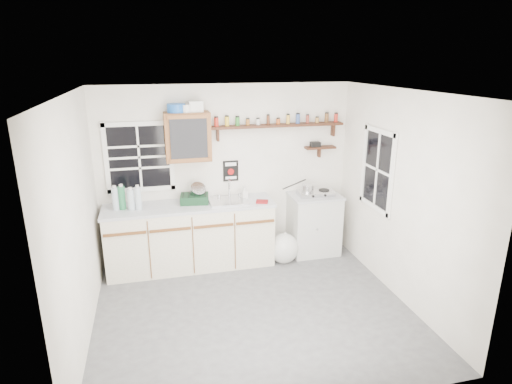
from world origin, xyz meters
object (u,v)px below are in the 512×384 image
right_cabinet (314,224)px  hotplate (316,193)px  upper_cabinet (188,137)px  dish_rack (196,196)px  spice_shelf (277,124)px  main_cabinet (191,236)px

right_cabinet → hotplate: (0.00, -0.02, 0.49)m
hotplate → upper_cabinet: bearing=176.4°
right_cabinet → hotplate: 0.49m
right_cabinet → dish_rack: size_ratio=2.19×
upper_cabinet → spice_shelf: 1.27m
spice_shelf → hotplate: spice_shelf is taller
upper_cabinet → spice_shelf: upper_cabinet is taller
main_cabinet → dish_rack: 0.56m
spice_shelf → upper_cabinet: bearing=-176.9°
upper_cabinet → dish_rack: (0.06, -0.08, -0.81)m
right_cabinet → main_cabinet: bearing=-179.2°
main_cabinet → spice_shelf: 1.98m
main_cabinet → spice_shelf: (1.30, 0.21, 1.47)m
spice_shelf → dish_rack: spice_shelf is taller
right_cabinet → hotplate: size_ratio=1.75×
spice_shelf → dish_rack: 1.53m
spice_shelf → hotplate: 1.14m
upper_cabinet → spice_shelf: size_ratio=0.34×
upper_cabinet → spice_shelf: bearing=3.1°
main_cabinet → spice_shelf: bearing=9.3°
spice_shelf → hotplate: (0.54, -0.21, -0.99)m
spice_shelf → hotplate: size_ratio=3.67×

